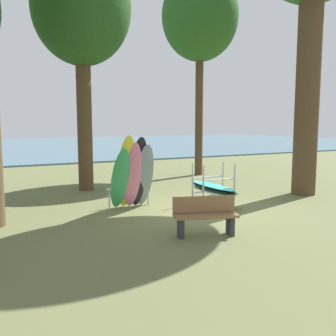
{
  "coord_description": "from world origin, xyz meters",
  "views": [
    {
      "loc": [
        -5.52,
        -8.96,
        2.48
      ],
      "look_at": [
        -0.44,
        0.97,
        1.1
      ],
      "focal_mm": 40.02,
      "sensor_mm": 36.0,
      "label": 1
    }
  ],
  "objects_px": {
    "tree_mid_behind": "(200,18)",
    "park_bench": "(205,215)",
    "tree_far_left_back": "(82,11)",
    "leaning_board_pile": "(132,175)",
    "board_storage_rack": "(213,188)"
  },
  "relations": [
    {
      "from": "tree_mid_behind",
      "to": "park_bench",
      "type": "height_order",
      "value": "tree_mid_behind"
    },
    {
      "from": "tree_far_left_back",
      "to": "leaning_board_pile",
      "type": "relative_size",
      "value": 3.94
    },
    {
      "from": "tree_far_left_back",
      "to": "park_bench",
      "type": "height_order",
      "value": "tree_far_left_back"
    },
    {
      "from": "leaning_board_pile",
      "to": "board_storage_rack",
      "type": "height_order",
      "value": "leaning_board_pile"
    },
    {
      "from": "tree_far_left_back",
      "to": "leaning_board_pile",
      "type": "distance_m",
      "value": 6.41
    },
    {
      "from": "board_storage_rack",
      "to": "park_bench",
      "type": "height_order",
      "value": "board_storage_rack"
    },
    {
      "from": "park_bench",
      "to": "tree_far_left_back",
      "type": "bearing_deg",
      "value": 97.45
    },
    {
      "from": "leaning_board_pile",
      "to": "board_storage_rack",
      "type": "xyz_separation_m",
      "value": [
        2.35,
        -0.61,
        -0.48
      ]
    },
    {
      "from": "tree_mid_behind",
      "to": "board_storage_rack",
      "type": "distance_m",
      "value": 9.2
    },
    {
      "from": "board_storage_rack",
      "to": "tree_mid_behind",
      "type": "bearing_deg",
      "value": 62.15
    },
    {
      "from": "board_storage_rack",
      "to": "park_bench",
      "type": "xyz_separation_m",
      "value": [
        -1.89,
        -2.5,
        -0.04
      ]
    },
    {
      "from": "tree_far_left_back",
      "to": "park_bench",
      "type": "bearing_deg",
      "value": -82.55
    },
    {
      "from": "tree_mid_behind",
      "to": "leaning_board_pile",
      "type": "height_order",
      "value": "tree_mid_behind"
    },
    {
      "from": "leaning_board_pile",
      "to": "tree_mid_behind",
      "type": "bearing_deg",
      "value": 43.35
    },
    {
      "from": "tree_mid_behind",
      "to": "leaning_board_pile",
      "type": "relative_size",
      "value": 4.3
    }
  ]
}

